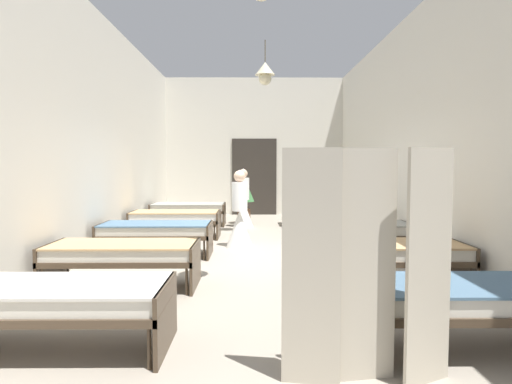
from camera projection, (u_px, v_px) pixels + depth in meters
name	position (u px, v px, depth m)	size (l,w,h in m)	color
ground_plane	(256.00, 259.00, 7.49)	(6.16, 13.10, 0.10)	#9E9384
room_shell	(255.00, 136.00, 8.60)	(5.96, 12.70, 4.30)	silver
bed_left_row_0	(56.00, 299.00, 3.65)	(1.90, 0.84, 0.57)	#473828
bed_right_row_0	(462.00, 298.00, 3.68)	(1.90, 0.84, 0.57)	#473828
bed_left_row_1	(123.00, 253.00, 5.55)	(1.90, 0.84, 0.57)	#473828
bed_right_row_1	(390.00, 253.00, 5.58)	(1.90, 0.84, 0.57)	#473828
bed_left_row_2	(156.00, 231.00, 7.45)	(1.90, 0.84, 0.57)	#473828
bed_right_row_2	(355.00, 231.00, 7.48)	(1.90, 0.84, 0.57)	#473828
bed_left_row_3	(176.00, 217.00, 9.34)	(1.90, 0.84, 0.57)	#473828
bed_right_row_3	(335.00, 217.00, 9.37)	(1.90, 0.84, 0.57)	#473828
bed_left_row_4	(189.00, 209.00, 11.24)	(1.90, 0.84, 0.57)	#473828
bed_right_row_4	(321.00, 208.00, 11.27)	(1.90, 0.84, 0.57)	#473828
nurse_near_aisle	(243.00, 206.00, 10.88)	(0.52, 0.52, 1.49)	white
nurse_mid_aisle	(240.00, 220.00, 8.24)	(0.52, 0.52, 1.49)	white
potted_plant	(244.00, 194.00, 11.56)	(0.56, 0.56, 1.28)	brown
privacy_screen	(369.00, 267.00, 3.09)	(1.25, 0.21, 1.70)	#BCB29E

